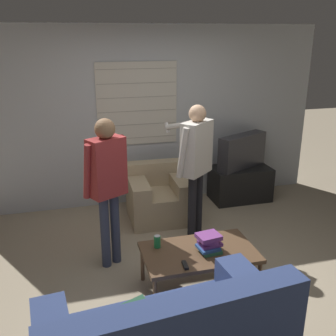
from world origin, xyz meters
TOP-DOWN VIEW (x-y plane):
  - ground_plane at (0.00, 0.00)m, footprint 16.00×16.00m
  - wall_back at (-0.00, 2.03)m, footprint 5.20×0.08m
  - armchair_beige at (0.04, 1.38)m, footprint 0.85×0.80m
  - coffee_table at (0.03, -0.30)m, footprint 1.10×0.65m
  - tv_stand at (1.38, 1.66)m, footprint 0.87×0.51m
  - tv at (1.38, 1.66)m, footprint 0.86×0.55m
  - person_left_standing at (-0.76, 0.39)m, footprint 0.49×0.75m
  - person_right_standing at (0.33, 0.74)m, footprint 0.52×0.84m
  - book_stack at (0.11, -0.34)m, footprint 0.25×0.22m
  - soda_can at (-0.35, -0.13)m, footprint 0.07×0.07m
  - spare_remote at (-0.19, -0.52)m, footprint 0.05×0.13m

SIDE VIEW (x-z plane):
  - ground_plane at x=0.00m, z-range 0.00..0.00m
  - tv_stand at x=1.38m, z-range 0.00..0.51m
  - armchair_beige at x=0.04m, z-range -0.06..0.67m
  - coffee_table at x=0.03m, z-range 0.18..0.61m
  - spare_remote at x=-0.19m, z-range 0.43..0.45m
  - soda_can at x=-0.35m, z-range 0.43..0.55m
  - book_stack at x=0.11m, z-range 0.43..0.61m
  - tv at x=1.38m, z-range 0.51..1.02m
  - person_left_standing at x=-0.76m, z-range 0.21..1.84m
  - person_right_standing at x=0.33m, z-range 0.23..1.89m
  - wall_back at x=0.00m, z-range 0.01..2.56m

